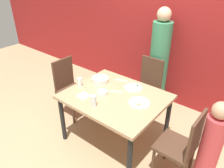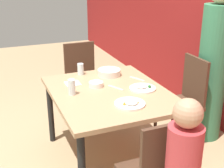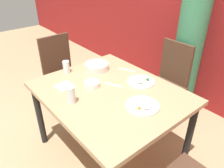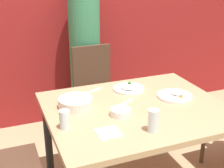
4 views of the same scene
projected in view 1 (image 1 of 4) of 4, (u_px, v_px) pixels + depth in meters
ground_plane at (115, 138)px, 3.19m from camera, size 10.00×10.00×0.00m
wall_back at (171, 26)px, 3.51m from camera, size 10.00×0.06×2.70m
dining_table at (115, 101)px, 2.86m from camera, size 1.25×1.03×0.74m
chair_adult_spot at (147, 85)px, 3.52m from camera, size 0.40×0.40×0.95m
chair_child_spot at (182, 145)px, 2.37m from camera, size 0.40×0.40×0.95m
chair_empty_left at (69, 86)px, 3.49m from camera, size 0.40×0.40×0.95m
person_adult at (159, 63)px, 3.61m from camera, size 0.31×0.31×1.69m
person_child at (208, 153)px, 2.20m from camera, size 0.20×0.20×1.18m
bowl_curry at (100, 80)px, 3.13m from camera, size 0.24×0.24×0.07m
plate_rice_adult at (140, 103)px, 2.66m from camera, size 0.26×0.26×0.05m
plate_rice_child at (133, 87)px, 2.98m from camera, size 0.25×0.25×0.05m
bowl_rice_small at (102, 92)px, 2.84m from camera, size 0.14×0.14×0.05m
glass_water_tall at (94, 101)px, 2.59m from camera, size 0.07×0.07×0.14m
glass_water_short at (80, 82)px, 3.02m from camera, size 0.06×0.06×0.12m
napkin_folded at (84, 96)px, 2.82m from camera, size 0.14×0.14×0.01m
fork_steel at (121, 80)px, 3.19m from camera, size 0.17×0.10×0.01m
spoon_steel at (116, 91)px, 2.91m from camera, size 0.17×0.10×0.01m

